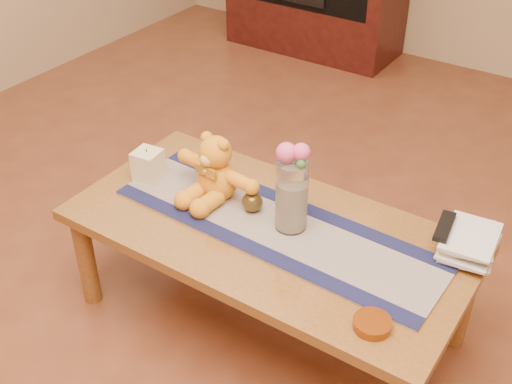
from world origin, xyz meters
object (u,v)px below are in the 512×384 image
Objects in this scene: teddy_bear at (217,167)px; bronze_ball at (252,202)px; glass_vase at (292,195)px; tv_remote at (445,226)px; pillar_candle at (148,165)px; book_bottom at (442,242)px; amber_dish at (372,324)px.

teddy_bear is 4.75× the size of bronze_ball.
bronze_ball is (-0.16, 0.00, -0.09)m from glass_vase.
tv_remote reaches higher than bronze_ball.
bronze_ball is at bearing 5.41° from pillar_candle.
pillar_candle is 1.10m from tv_remote.
glass_vase is at bearing -165.93° from tv_remote.
glass_vase reaches higher than teddy_bear.
bronze_ball is 0.66m from tv_remote.
glass_vase reaches higher than tv_remote.
teddy_bear is 3.04× the size of pillar_candle.
book_bottom is 1.98× the size of amber_dish.
pillar_candle is at bearing -163.60° from teddy_bear.
glass_vase is 0.52m from book_bottom.
pillar_candle is at bearing -176.08° from tv_remote.
teddy_bear is 0.82m from book_bottom.
book_bottom is at bearing 85.92° from amber_dish.
tv_remote is (1.08, 0.23, 0.02)m from pillar_candle.
pillar_candle reaches higher than tv_remote.
pillar_candle is 1.02× the size of amber_dish.
bronze_ball reaches higher than book_bottom.
amber_dish is at bearing -14.67° from teddy_bear.
glass_vase is 1.17× the size of book_bottom.
pillar_candle reaches higher than amber_dish.
book_bottom is 0.08m from tv_remote.
book_bottom is (0.79, 0.19, -0.12)m from teddy_bear.
pillar_candle is 1.56× the size of bronze_ball.
tv_remote is at bearing 16.64° from bronze_ball.
glass_vase is 0.19m from bronze_ball.
bronze_ball is 0.46× the size of tv_remote.
teddy_bear is at bearing 177.39° from glass_vase.
amber_dish is at bearing -12.28° from pillar_candle.
teddy_bear is 0.30m from pillar_candle.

